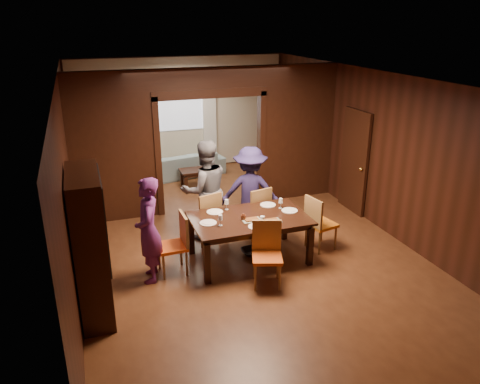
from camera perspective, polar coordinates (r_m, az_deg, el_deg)
name	(u,v)px	position (r m, az deg, el deg)	size (l,w,h in m)	color
floor	(236,238)	(8.62, -0.45, -5.60)	(9.00, 9.00, 0.00)	#512A16
ceiling	(236,76)	(7.79, -0.51, 13.91)	(5.50, 9.00, 0.02)	silver
room_walls	(207,135)	(9.81, -4.03, 7.00)	(5.52, 9.01, 2.90)	black
person_purple	(149,230)	(7.12, -11.09, -4.60)	(0.60, 0.39, 1.64)	#5E2264
person_grey	(205,190)	(8.33, -4.27, 0.20)	(0.89, 0.69, 1.82)	#585860
person_navy	(250,191)	(8.52, 1.24, 0.13)	(1.07, 0.61, 1.66)	#231C47
sofa	(184,164)	(11.95, -6.86, 3.39)	(2.02, 0.79, 0.59)	#7D9AA3
serving_bowl	(253,211)	(7.71, 1.55, -2.33)	(0.37, 0.37, 0.09)	black
dining_table	(249,238)	(7.75, 1.14, -5.66)	(1.88, 1.17, 0.76)	black
coffee_table	(197,177)	(11.22, -5.24, 1.79)	(0.80, 0.50, 0.40)	black
chair_left	(172,245)	(7.39, -8.31, -6.37)	(0.44, 0.44, 0.97)	#F15816
chair_right	(322,222)	(8.18, 9.91, -3.68)	(0.44, 0.44, 0.97)	orange
chair_far_l	(205,217)	(8.31, -4.28, -3.02)	(0.44, 0.44, 0.97)	#C57A12
chair_far_r	(255,211)	(8.52, 1.81, -2.35)	(0.44, 0.44, 0.97)	#D76114
chair_near	(267,255)	(7.01, 3.33, -7.73)	(0.44, 0.44, 0.97)	#BF4911
hutch	(90,245)	(6.47, -17.80, -6.20)	(0.40, 1.20, 2.00)	black
door_right	(354,161)	(9.78, 13.75, 3.64)	(0.06, 0.90, 2.10)	black
window_far	(180,105)	(12.21, -7.28, 10.53)	(1.20, 0.03, 1.30)	silver
curtain_left	(152,124)	(12.13, -10.64, 8.10)	(0.35, 0.06, 2.40)	white
curtain_right	(210,120)	(12.43, -3.73, 8.71)	(0.35, 0.06, 2.40)	white
plate_left	(208,223)	(7.39, -3.90, -3.77)	(0.27, 0.27, 0.01)	silver
plate_far_l	(215,212)	(7.78, -3.09, -2.43)	(0.27, 0.27, 0.01)	white
plate_far_r	(268,205)	(8.07, 3.42, -1.57)	(0.27, 0.27, 0.01)	white
plate_right	(290,211)	(7.87, 6.06, -2.26)	(0.27, 0.27, 0.01)	white
plate_near	(257,227)	(7.25, 2.06, -4.24)	(0.27, 0.27, 0.01)	silver
platter_a	(252,220)	(7.45, 1.41, -3.40)	(0.30, 0.20, 0.04)	gray
platter_b	(271,221)	(7.43, 3.83, -3.50)	(0.30, 0.20, 0.04)	gray
wineglass_left	(220,220)	(7.26, -2.41, -3.47)	(0.08, 0.08, 0.18)	silver
wineglass_far	(227,205)	(7.85, -1.64, -1.54)	(0.08, 0.08, 0.18)	white
wineglass_right	(281,203)	(7.93, 4.98, -1.38)	(0.08, 0.08, 0.18)	silver
tumbler	(262,220)	(7.30, 2.73, -3.48)	(0.07, 0.07, 0.14)	white
condiment_jar	(243,217)	(7.46, 0.41, -3.06)	(0.08, 0.08, 0.11)	#461E10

